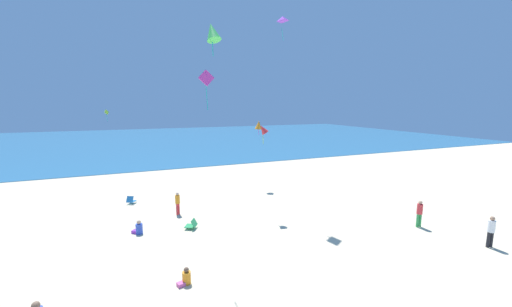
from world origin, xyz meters
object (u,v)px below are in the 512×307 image
person_2 (178,202)px  kite_green (212,32)px  kite_purple (282,19)px  kite_lime (107,113)px  person_4 (491,230)px  kite_magenta (206,80)px  kite_orange (259,125)px  beach_chair_near_camera (192,224)px  person_1 (139,229)px  person_0 (186,278)px  beach_chair_far_right (131,200)px  person_5 (420,212)px  kite_red (263,129)px

person_2 → kite_green: (0.29, -8.51, 8.66)m
kite_purple → kite_lime: (-11.57, 17.23, -6.25)m
person_4 → kite_magenta: (-13.10, 4.23, 7.14)m
kite_orange → kite_lime: 17.05m
beach_chair_near_camera → person_1: (-2.83, 0.44, 0.04)m
person_0 → person_4: person_4 is taller
kite_lime → kite_magenta: size_ratio=0.76×
kite_purple → kite_lime: kite_purple is taller
kite_purple → kite_lime: 21.67m
kite_purple → beach_chair_far_right: bearing=155.5°
person_5 → kite_lime: bearing=-133.2°
kite_purple → kite_lime: bearing=123.9°
beach_chair_near_camera → kite_red: bearing=-142.2°
kite_green → kite_red: (4.89, 6.66, -4.01)m
beach_chair_near_camera → kite_orange: (7.12, 6.97, 5.08)m
kite_orange → kite_red: 6.62m
kite_red → kite_magenta: 6.98m
person_4 → kite_red: bearing=61.0°
beach_chair_near_camera → person_0: (-1.27, -5.40, 0.01)m
beach_chair_near_camera → person_1: size_ratio=1.08×
kite_orange → kite_green: size_ratio=1.03×
kite_magenta → person_4: bearing=-17.9°
beach_chair_near_camera → kite_purple: 13.93m
person_4 → person_2: bearing=69.1°
beach_chair_far_right → kite_red: bearing=-92.6°
person_0 → kite_purple: bearing=-154.4°
kite_magenta → person_5: bearing=-4.9°
kite_orange → person_5: bearing=-66.6°
person_4 → kite_green: kite_green is taller
beach_chair_near_camera → kite_purple: (6.50, 1.64, 12.21)m
person_0 → kite_orange: 15.78m
person_5 → person_2: bearing=-109.9°
beach_chair_near_camera → person_2: (-0.39, 2.63, 0.61)m
person_4 → kite_green: (-13.35, 2.12, 8.59)m
kite_magenta → kite_lime: bearing=103.0°
person_2 → kite_red: size_ratio=1.13×
kite_red → kite_magenta: (-4.63, -4.55, 2.56)m
beach_chair_far_right → kite_purple: kite_purple is taller
beach_chair_far_right → person_4: person_4 is taller
beach_chair_far_right → kite_red: (7.97, -5.28, 5.23)m
person_1 → kite_green: (2.73, -6.32, 9.23)m
person_5 → kite_magenta: kite_magenta is taller
person_5 → kite_purple: kite_purple is taller
person_1 → kite_green: 11.52m
person_1 → kite_purple: size_ratio=0.51×
person_2 → kite_magenta: size_ratio=0.88×
kite_red → kite_orange: bearing=69.3°
person_2 → kite_purple: bearing=-144.0°
kite_purple → kite_red: size_ratio=1.15×
kite_lime → kite_red: kite_lime is taller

